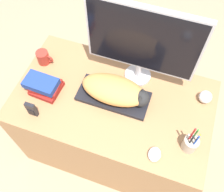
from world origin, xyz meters
name	(u,v)px	position (x,y,z in m)	size (l,w,h in m)	color
ground_plane	(98,183)	(0.00, 0.00, 0.00)	(12.00, 12.00, 0.00)	#998466
desk	(113,125)	(0.00, 0.34, 0.35)	(1.17, 0.68, 0.70)	#9E7047
keyboard	(114,96)	(0.00, 0.36, 0.71)	(0.42, 0.19, 0.02)	black
cat	(116,91)	(0.02, 0.36, 0.79)	(0.39, 0.19, 0.12)	#D18C47
monitor	(142,42)	(0.09, 0.55, 1.01)	(0.62, 0.16, 0.53)	#B7B7BC
computer_mouse	(154,154)	(0.32, 0.09, 0.72)	(0.07, 0.08, 0.03)	silver
coffee_mug	(44,57)	(-0.50, 0.46, 0.74)	(0.11, 0.08, 0.09)	#9E2D23
pen_cup	(190,143)	(0.47, 0.20, 0.75)	(0.08, 0.08, 0.21)	#B2A893
baseball	(205,97)	(0.50, 0.51, 0.74)	(0.07, 0.07, 0.07)	silver
phone	(32,109)	(-0.39, 0.10, 0.76)	(0.06, 0.02, 0.11)	black
book_stack	(44,86)	(-0.40, 0.27, 0.75)	(0.20, 0.16, 0.10)	maroon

